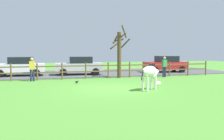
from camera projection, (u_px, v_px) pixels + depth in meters
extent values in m
plane|color=#47842D|center=(109.00, 89.00, 13.58)|extent=(60.00, 60.00, 0.00)
cube|color=#47474C|center=(84.00, 73.00, 22.52)|extent=(28.00, 7.40, 0.05)
cylinder|color=brown|center=(11.00, 72.00, 16.82)|extent=(0.11, 0.11, 1.23)
cylinder|color=brown|center=(37.00, 72.00, 17.28)|extent=(0.11, 0.11, 1.23)
cylinder|color=brown|center=(62.00, 71.00, 17.75)|extent=(0.11, 0.11, 1.23)
cylinder|color=brown|center=(86.00, 71.00, 18.21)|extent=(0.11, 0.11, 1.23)
cylinder|color=brown|center=(108.00, 70.00, 18.67)|extent=(0.11, 0.11, 1.23)
cylinder|color=brown|center=(130.00, 70.00, 19.14)|extent=(0.11, 0.11, 1.23)
cylinder|color=brown|center=(150.00, 69.00, 19.60)|extent=(0.11, 0.11, 1.23)
cylinder|color=brown|center=(169.00, 69.00, 20.06)|extent=(0.11, 0.11, 1.23)
cylinder|color=brown|center=(188.00, 68.00, 20.52)|extent=(0.11, 0.11, 1.23)
cylinder|color=brown|center=(206.00, 68.00, 20.99)|extent=(0.11, 0.11, 1.23)
cube|color=brown|center=(86.00, 72.00, 18.21)|extent=(21.01, 0.06, 0.09)
cube|color=brown|center=(86.00, 66.00, 18.18)|extent=(21.01, 0.06, 0.09)
cylinder|color=#513A23|center=(119.00, 55.00, 18.81)|extent=(0.31, 0.31, 3.56)
cylinder|color=#513A23|center=(123.00, 45.00, 19.23)|extent=(0.87, 1.05, 1.10)
cylinder|color=#513A23|center=(116.00, 38.00, 18.90)|extent=(0.63, 0.52, 0.82)
cylinder|color=#513A23|center=(117.00, 44.00, 19.27)|extent=(1.18, 0.17, 0.93)
cylinder|color=#513A23|center=(119.00, 38.00, 19.24)|extent=(1.11, 0.44, 0.89)
cylinder|color=#513A23|center=(124.00, 31.00, 18.49)|extent=(0.67, 0.73, 0.95)
ellipsoid|color=white|center=(149.00, 71.00, 12.87)|extent=(1.30, 1.08, 0.56)
cylinder|color=white|center=(151.00, 82.00, 13.31)|extent=(0.11, 0.11, 0.78)
cylinder|color=white|center=(155.00, 83.00, 13.13)|extent=(0.11, 0.11, 0.78)
cylinder|color=white|center=(143.00, 84.00, 12.71)|extent=(0.11, 0.11, 0.78)
cylinder|color=white|center=(147.00, 84.00, 12.53)|extent=(0.11, 0.11, 0.78)
cylinder|color=white|center=(155.00, 74.00, 13.28)|extent=(0.62, 0.52, 0.51)
ellipsoid|color=white|center=(158.00, 83.00, 13.64)|extent=(0.48, 0.41, 0.24)
cube|color=black|center=(152.00, 65.00, 13.03)|extent=(0.49, 0.34, 0.12)
cylinder|color=black|center=(142.00, 75.00, 12.38)|extent=(0.19, 0.15, 0.54)
cylinder|color=black|center=(77.00, 83.00, 15.50)|extent=(0.01, 0.01, 0.06)
cylinder|color=black|center=(77.00, 83.00, 15.47)|extent=(0.01, 0.01, 0.06)
ellipsoid|color=black|center=(77.00, 82.00, 15.48)|extent=(0.18, 0.10, 0.12)
sphere|color=black|center=(78.00, 81.00, 15.50)|extent=(0.07, 0.07, 0.07)
cube|color=white|center=(20.00, 68.00, 19.87)|extent=(4.04, 1.81, 0.70)
cube|color=black|center=(21.00, 60.00, 19.86)|extent=(1.94, 1.61, 0.56)
cylinder|color=black|center=(0.00, 74.00, 18.76)|extent=(0.60, 0.20, 0.60)
cylinder|color=black|center=(4.00, 72.00, 20.40)|extent=(0.60, 0.20, 0.60)
cylinder|color=black|center=(36.00, 73.00, 19.40)|extent=(0.60, 0.20, 0.60)
cylinder|color=black|center=(37.00, 71.00, 21.05)|extent=(0.60, 0.20, 0.60)
cube|color=red|center=(165.00, 65.00, 23.31)|extent=(4.09, 1.92, 0.70)
cube|color=black|center=(167.00, 59.00, 23.30)|extent=(1.98, 1.67, 0.56)
cylinder|color=black|center=(155.00, 70.00, 22.23)|extent=(0.61, 0.21, 0.60)
cylinder|color=black|center=(149.00, 69.00, 23.89)|extent=(0.61, 0.21, 0.60)
cylinder|color=black|center=(182.00, 69.00, 22.80)|extent=(0.61, 0.21, 0.60)
cylinder|color=black|center=(174.00, 68.00, 24.46)|extent=(0.61, 0.21, 0.60)
cube|color=#B7BABF|center=(79.00, 67.00, 20.90)|extent=(4.09, 1.92, 0.70)
cube|color=black|center=(81.00, 60.00, 20.88)|extent=(1.98, 1.67, 0.56)
cylinder|color=black|center=(63.00, 72.00, 19.82)|extent=(0.61, 0.21, 0.60)
cylinder|color=black|center=(63.00, 71.00, 21.48)|extent=(0.61, 0.21, 0.60)
cylinder|color=black|center=(96.00, 72.00, 20.39)|extent=(0.61, 0.21, 0.60)
cylinder|color=black|center=(93.00, 70.00, 22.04)|extent=(0.61, 0.21, 0.60)
cylinder|color=#232847|center=(163.00, 72.00, 19.40)|extent=(0.14, 0.14, 0.82)
cylinder|color=#232847|center=(165.00, 72.00, 19.47)|extent=(0.14, 0.14, 0.82)
cube|color=#38844C|center=(164.00, 63.00, 19.38)|extent=(0.38, 0.26, 0.58)
sphere|color=tan|center=(165.00, 58.00, 19.34)|extent=(0.22, 0.22, 0.22)
cylinder|color=#232847|center=(31.00, 75.00, 16.76)|extent=(0.14, 0.14, 0.82)
cylinder|color=#232847|center=(34.00, 75.00, 16.81)|extent=(0.14, 0.14, 0.82)
cube|color=gold|center=(32.00, 65.00, 16.73)|extent=(0.37, 0.23, 0.58)
sphere|color=tan|center=(32.00, 59.00, 16.70)|extent=(0.22, 0.22, 0.22)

